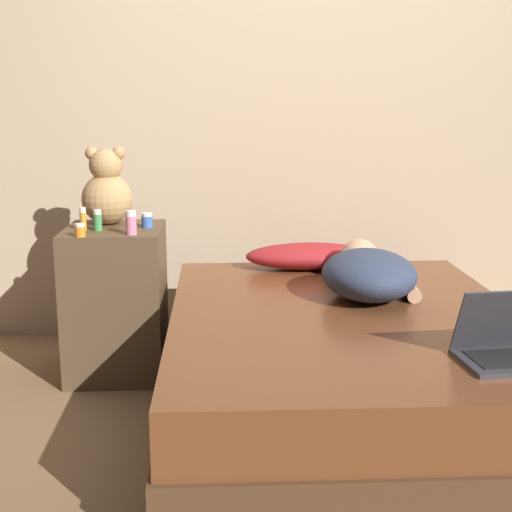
# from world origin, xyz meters

# --- Properties ---
(ground_plane) EXTENTS (12.00, 12.00, 0.00)m
(ground_plane) POSITION_xyz_m (0.00, 0.00, 0.00)
(ground_plane) COLOR brown
(wall_back) EXTENTS (8.00, 0.06, 2.60)m
(wall_back) POSITION_xyz_m (0.00, 1.20, 1.30)
(wall_back) COLOR tan
(wall_back) RESTS_ON ground_plane
(bed) EXTENTS (1.40, 1.83, 0.45)m
(bed) POSITION_xyz_m (0.00, 0.00, 0.22)
(bed) COLOR #4C331E
(bed) RESTS_ON ground_plane
(nightstand) EXTENTS (0.44, 0.49, 0.70)m
(nightstand) POSITION_xyz_m (-0.98, 0.58, 0.35)
(nightstand) COLOR brown
(nightstand) RESTS_ON ground_plane
(pillow) EXTENTS (0.64, 0.27, 0.13)m
(pillow) POSITION_xyz_m (-0.05, 0.75, 0.52)
(pillow) COLOR maroon
(pillow) RESTS_ON bed
(person_lying) EXTENTS (0.43, 0.69, 0.20)m
(person_lying) POSITION_xyz_m (0.14, 0.25, 0.55)
(person_lying) COLOR #2D3851
(person_lying) RESTS_ON bed
(teddy_bear) EXTENTS (0.24, 0.24, 0.36)m
(teddy_bear) POSITION_xyz_m (-1.02, 0.69, 0.86)
(teddy_bear) COLOR tan
(teddy_bear) RESTS_ON nightstand
(bottle_blue) EXTENTS (0.05, 0.05, 0.07)m
(bottle_blue) POSITION_xyz_m (-0.83, 0.58, 0.73)
(bottle_blue) COLOR #3866B2
(bottle_blue) RESTS_ON nightstand
(bottle_orange) EXTENTS (0.05, 0.05, 0.06)m
(bottle_orange) POSITION_xyz_m (-1.09, 0.37, 0.72)
(bottle_orange) COLOR orange
(bottle_orange) RESTS_ON nightstand
(bottle_green) EXTENTS (0.04, 0.04, 0.10)m
(bottle_green) POSITION_xyz_m (-1.04, 0.51, 0.74)
(bottle_green) COLOR #3D8E4C
(bottle_green) RESTS_ON nightstand
(bottle_amber) EXTENTS (0.03, 0.03, 0.10)m
(bottle_amber) POSITION_xyz_m (-1.11, 0.53, 0.75)
(bottle_amber) COLOR gold
(bottle_amber) RESTS_ON nightstand
(bottle_pink) EXTENTS (0.05, 0.05, 0.11)m
(bottle_pink) POSITION_xyz_m (-0.88, 0.41, 0.75)
(bottle_pink) COLOR pink
(bottle_pink) RESTS_ON nightstand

